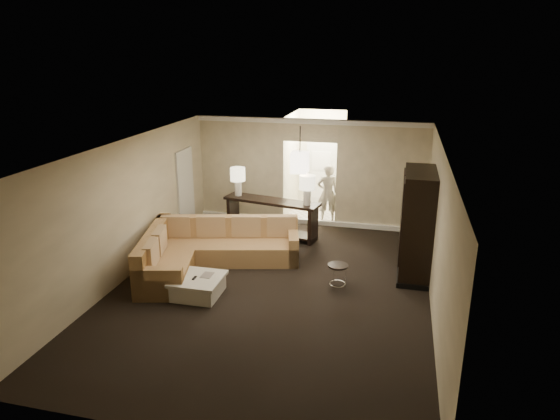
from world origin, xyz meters
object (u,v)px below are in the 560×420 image
(coffee_table, at_px, (198,286))
(drink_table, at_px, (338,271))
(person, at_px, (328,190))
(sectional_sofa, at_px, (208,251))
(armoire, at_px, (416,226))
(console_table, at_px, (272,215))

(coffee_table, distance_m, drink_table, 2.70)
(coffee_table, distance_m, person, 5.20)
(sectional_sofa, relative_size, drink_table, 6.67)
(sectional_sofa, distance_m, armoire, 4.38)
(sectional_sofa, xyz_separation_m, console_table, (0.86, 2.14, 0.18))
(person, bearing_deg, coffee_table, 58.81)
(coffee_table, relative_size, drink_table, 1.87)
(coffee_table, height_order, drink_table, drink_table)
(console_table, relative_size, drink_table, 5.03)
(armoire, distance_m, person, 3.67)
(console_table, bearing_deg, sectional_sofa, -100.53)
(console_table, relative_size, person, 1.43)
(sectional_sofa, distance_m, drink_table, 2.85)
(coffee_table, bearing_deg, armoire, 26.14)
(drink_table, bearing_deg, armoire, 35.38)
(person, bearing_deg, armoire, 116.15)
(drink_table, xyz_separation_m, person, (-0.80, 3.92, 0.51))
(console_table, xyz_separation_m, drink_table, (1.98, -2.48, -0.20))
(sectional_sofa, distance_m, console_table, 2.31)
(sectional_sofa, height_order, drink_table, sectional_sofa)
(sectional_sofa, bearing_deg, armoire, -4.68)
(coffee_table, xyz_separation_m, armoire, (3.97, 1.95, 0.87))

